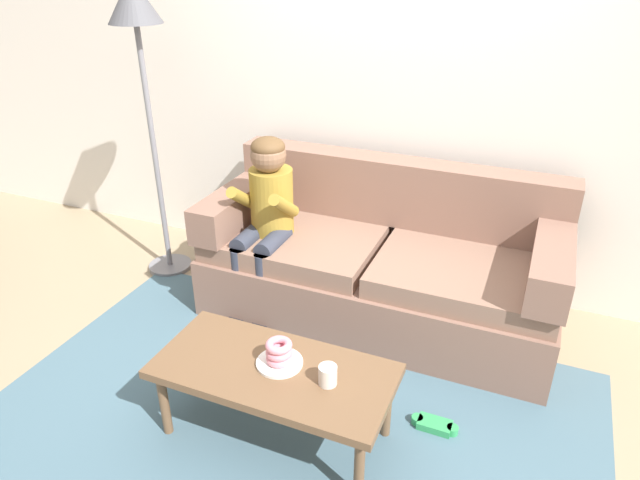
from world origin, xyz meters
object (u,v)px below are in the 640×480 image
Objects in this scene: coffee_table at (274,375)px; floor_lamp at (138,39)px; person_child at (266,210)px; couch at (381,265)px; toy_controller at (434,426)px; donut at (280,358)px; mug at (328,375)px.

floor_lamp is at bearing 141.88° from coffee_table.
couch is at bearing 17.05° from person_child.
coffee_table is at bearing -61.19° from person_child.
toy_controller is at bearing 24.83° from coffee_table.
coffee_table is 0.08m from donut.
donut is at bearing 64.00° from coffee_table.
couch reaches higher than coffee_table.
person_child is at bearing -162.95° from couch.
coffee_table is 11.92× the size of mug.
donut is (-0.12, -1.13, 0.10)m from couch.
person_child reaches higher than couch.
donut is at bearing 171.98° from mug.
toy_controller is at bearing -28.06° from person_child.
floor_lamp reaches higher than couch.
coffee_table is 0.97× the size of person_child.
couch is 17.28× the size of donut.
floor_lamp is at bearing -173.25° from toy_controller.
person_child is 1.27m from mug.
mug is at bearing -8.02° from donut.
toy_controller is (0.55, -0.85, -0.31)m from couch.
person_child is 1.10m from donut.
donut reaches higher than coffee_table.
mug is at bearing -115.66° from toy_controller.
person_child is at bearing 129.29° from mug.
couch is 1.06m from toy_controller.
person_child is at bearing 179.42° from toy_controller.
coffee_table is at bearing -116.00° from donut.
floor_lamp is (-1.55, -0.06, 1.24)m from couch.
mug is (0.13, -1.17, 0.11)m from couch.
coffee_table is 8.94× the size of donut.
couch is at bearing 2.06° from floor_lamp.
mug is 0.40× the size of toy_controller.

